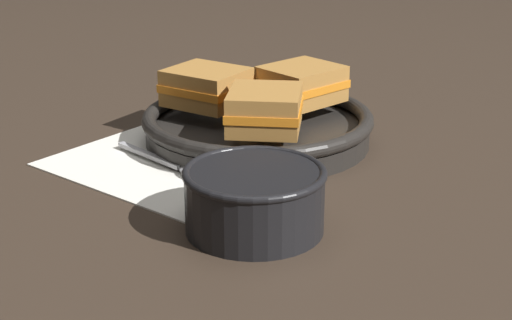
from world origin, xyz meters
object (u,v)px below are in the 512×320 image
(sandwich_near_left, at_px, (265,110))
(sandwich_near_right, at_px, (302,84))
(soup_bowl, at_px, (255,195))
(spoon, at_px, (184,167))
(skillet, at_px, (257,126))
(sandwich_far_left, at_px, (207,87))

(sandwich_near_left, xyz_separation_m, sandwich_near_right, (-0.02, 0.12, 0.00))
(soup_bowl, xyz_separation_m, sandwich_near_left, (-0.09, 0.16, 0.03))
(spoon, relative_size, skillet, 0.49)
(skillet, relative_size, sandwich_far_left, 3.51)
(soup_bowl, height_order, skillet, soup_bowl)
(soup_bowl, height_order, sandwich_near_left, sandwich_near_left)
(soup_bowl, bearing_deg, sandwich_near_left, 121.19)
(skillet, relative_size, sandwich_near_left, 2.78)
(sandwich_near_left, xyz_separation_m, sandwich_far_left, (-0.12, 0.04, 0.00))
(spoon, bearing_deg, sandwich_near_left, 67.03)
(sandwich_near_left, distance_m, sandwich_near_right, 0.12)
(sandwich_near_left, bearing_deg, spoon, -123.15)
(soup_bowl, height_order, sandwich_far_left, sandwich_far_left)
(sandwich_near_left, height_order, sandwich_far_left, same)
(spoon, height_order, sandwich_near_right, sandwich_near_right)
(sandwich_near_right, bearing_deg, skillet, -110.07)
(sandwich_near_right, bearing_deg, sandwich_far_left, -138.49)
(spoon, distance_m, sandwich_far_left, 0.15)
(soup_bowl, bearing_deg, skillet, 124.16)
(soup_bowl, height_order, spoon, soup_bowl)
(soup_bowl, xyz_separation_m, sandwich_near_right, (-0.12, 0.28, 0.03))
(soup_bowl, relative_size, skillet, 0.40)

